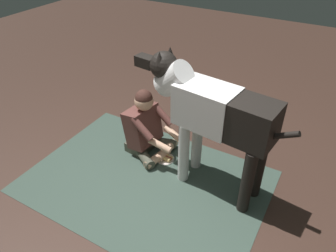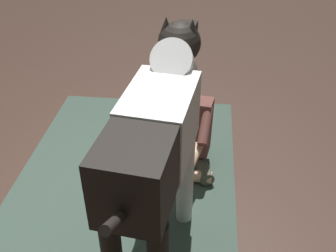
{
  "view_description": "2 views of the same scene",
  "coord_description": "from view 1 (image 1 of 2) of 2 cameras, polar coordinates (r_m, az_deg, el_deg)",
  "views": [
    {
      "loc": [
        -1.16,
        1.82,
        2.42
      ],
      "look_at": [
        0.17,
        -0.52,
        0.54
      ],
      "focal_mm": 34.18,
      "sensor_mm": 36.0,
      "label": 1
    },
    {
      "loc": [
        -2.04,
        -0.77,
        2.13
      ],
      "look_at": [
        0.12,
        -0.54,
        0.63
      ],
      "focal_mm": 42.29,
      "sensor_mm": 36.0,
      "label": 2
    }
  ],
  "objects": [
    {
      "name": "area_rug",
      "position": [
        3.45,
        -3.98,
        -9.76
      ],
      "size": [
        2.44,
        1.72,
        0.01
      ],
      "primitive_type": "cube",
      "color": "#3A4C42",
      "rests_on": "ground"
    },
    {
      "name": "ground_plane",
      "position": [
        3.24,
        -2.0,
        -13.43
      ],
      "size": [
        13.47,
        13.47,
        0.0
      ],
      "primitive_type": "plane",
      "color": "#3D281F"
    },
    {
      "name": "person_sitting_on_floor",
      "position": [
        3.63,
        -3.88,
        -0.37
      ],
      "size": [
        0.68,
        0.57,
        0.81
      ],
      "color": "#4D4E3F",
      "rests_on": "ground"
    },
    {
      "name": "hot_dog_on_plate",
      "position": [
        3.68,
        -0.51,
        -5.67
      ],
      "size": [
        0.21,
        0.21,
        0.06
      ],
      "color": "silver",
      "rests_on": "ground"
    },
    {
      "name": "large_dog",
      "position": [
        2.95,
        7.84,
        2.49
      ],
      "size": [
        1.67,
        0.47,
        1.33
      ],
      "color": "silver",
      "rests_on": "ground"
    }
  ]
}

